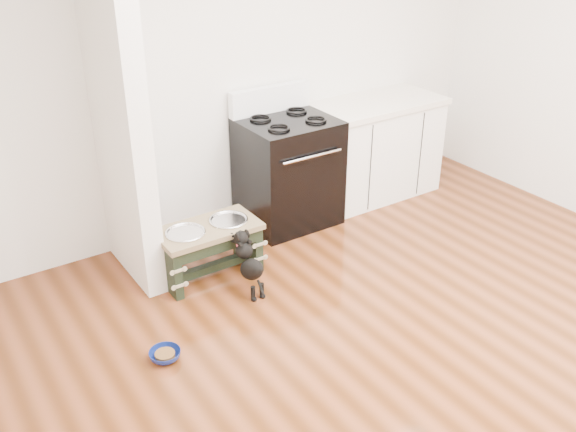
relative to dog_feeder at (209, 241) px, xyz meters
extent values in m
plane|color=#49230D|center=(0.74, -1.73, -0.30)|extent=(5.00, 5.00, 0.00)
plane|color=silver|center=(0.74, 0.77, 1.05)|extent=(5.00, 0.00, 5.00)
cube|color=silver|center=(-0.43, 0.37, 1.05)|extent=(0.15, 0.80, 2.70)
cube|color=black|center=(0.99, 0.43, 0.16)|extent=(0.76, 0.65, 0.92)
cube|color=black|center=(0.99, 0.12, 0.10)|extent=(0.58, 0.02, 0.50)
cylinder|color=silver|center=(0.99, 0.08, 0.42)|extent=(0.56, 0.02, 0.02)
cube|color=white|center=(0.99, 0.70, 0.73)|extent=(0.76, 0.08, 0.22)
torus|color=black|center=(0.81, 0.29, 0.64)|extent=(0.18, 0.18, 0.02)
torus|color=black|center=(1.17, 0.29, 0.64)|extent=(0.18, 0.18, 0.02)
torus|color=black|center=(0.81, 0.57, 0.64)|extent=(0.18, 0.18, 0.02)
torus|color=black|center=(1.17, 0.57, 0.64)|extent=(0.18, 0.18, 0.02)
cube|color=white|center=(1.97, 0.45, 0.13)|extent=(1.20, 0.60, 0.86)
cube|color=silver|center=(1.97, 0.45, 0.59)|extent=(1.24, 0.64, 0.05)
cube|color=black|center=(1.97, 0.19, -0.25)|extent=(1.20, 0.06, 0.10)
cube|color=black|center=(-0.33, 0.01, -0.11)|extent=(0.06, 0.36, 0.37)
cube|color=black|center=(0.33, 0.01, -0.11)|extent=(0.06, 0.36, 0.37)
cube|color=black|center=(0.00, -0.16, 0.03)|extent=(0.60, 0.03, 0.09)
cube|color=black|center=(0.00, 0.01, -0.23)|extent=(0.60, 0.06, 0.06)
cube|color=brown|center=(0.00, 0.01, 0.10)|extent=(0.76, 0.41, 0.04)
cylinder|color=silver|center=(-0.18, 0.01, 0.10)|extent=(0.26, 0.26, 0.05)
cylinder|color=silver|center=(0.18, 0.01, 0.10)|extent=(0.26, 0.26, 0.05)
torus|color=silver|center=(-0.18, 0.01, 0.13)|extent=(0.30, 0.30, 0.02)
torus|color=silver|center=(0.18, 0.01, 0.13)|extent=(0.30, 0.30, 0.02)
cylinder|color=black|center=(0.10, -0.46, -0.24)|extent=(0.03, 0.03, 0.11)
cylinder|color=black|center=(0.17, -0.46, -0.24)|extent=(0.03, 0.03, 0.11)
sphere|color=black|center=(0.10, -0.47, -0.28)|extent=(0.04, 0.04, 0.04)
sphere|color=black|center=(0.17, -0.47, -0.28)|extent=(0.04, 0.04, 0.04)
ellipsoid|color=black|center=(0.14, -0.39, -0.09)|extent=(0.13, 0.31, 0.27)
sphere|color=black|center=(0.14, -0.29, 0.02)|extent=(0.12, 0.12, 0.12)
sphere|color=black|center=(0.14, -0.25, 0.10)|extent=(0.11, 0.11, 0.11)
sphere|color=black|center=(0.10, -0.18, 0.10)|extent=(0.04, 0.04, 0.04)
sphere|color=black|center=(0.17, -0.18, 0.10)|extent=(0.04, 0.04, 0.04)
cylinder|color=black|center=(0.14, -0.51, -0.18)|extent=(0.02, 0.09, 0.10)
torus|color=#C53A47|center=(0.14, -0.27, 0.06)|extent=(0.10, 0.07, 0.09)
imported|color=navy|center=(-0.69, -0.71, -0.27)|extent=(0.22, 0.22, 0.06)
cylinder|color=#513817|center=(-0.69, -0.71, -0.26)|extent=(0.13, 0.13, 0.03)
camera|label=1|loc=(-1.79, -3.75, 2.35)|focal=40.00mm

